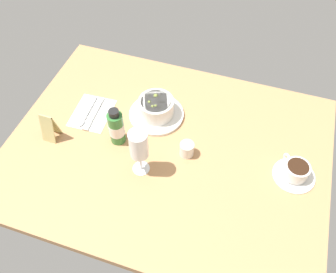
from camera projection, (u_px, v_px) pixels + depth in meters
ground_plane at (167, 151)px, 124.59cm from camera, size 110.00×84.00×3.00cm
porridge_bowl at (156, 109)px, 129.71cm from camera, size 20.24×20.24×8.62cm
cutlery_setting at (91, 113)px, 132.96cm from camera, size 14.50×17.55×0.90cm
coffee_cup at (295, 171)px, 114.63cm from camera, size 13.79×13.79×5.71cm
creamer_jug at (187, 149)px, 119.95cm from camera, size 5.30×5.29×5.79cm
wine_glass at (139, 146)px, 108.32cm from camera, size 5.96×5.96×18.50cm
sauce_bottle_green at (116, 127)px, 120.36cm from camera, size 5.40×5.40×15.21cm
menu_card at (49, 127)px, 122.28cm from camera, size 4.85×5.28×11.09cm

